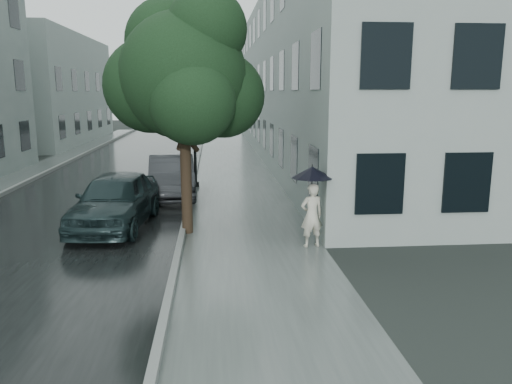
{
  "coord_description": "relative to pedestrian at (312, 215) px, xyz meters",
  "views": [
    {
      "loc": [
        -0.71,
        -10.1,
        3.79
      ],
      "look_at": [
        0.35,
        2.23,
        1.3
      ],
      "focal_mm": 35.0,
      "sensor_mm": 36.0,
      "label": 1
    }
  ],
  "objects": [
    {
      "name": "asphalt_road",
      "position": [
        -6.76,
        10.32,
        -0.8
      ],
      "size": [
        6.85,
        60.0,
        0.0
      ],
      "primitive_type": "cube",
      "color": "black",
      "rests_on": "ground"
    },
    {
      "name": "sidewalk",
      "position": [
        -1.43,
        10.32,
        -0.8
      ],
      "size": [
        3.5,
        60.0,
        0.01
      ],
      "primitive_type": "cube",
      "color": "slate",
      "rests_on": "ground"
    },
    {
      "name": "car_near",
      "position": [
        -5.18,
        2.32,
        -0.01
      ],
      "size": [
        2.26,
        4.75,
        1.57
      ],
      "primitive_type": "imported",
      "rotation": [
        0.0,
        0.0,
        -0.09
      ],
      "color": "#1A2B2C",
      "rests_on": "ground"
    },
    {
      "name": "building_far_b",
      "position": [
        -15.45,
        28.32,
        3.2
      ],
      "size": [
        7.02,
        18.0,
        8.0
      ],
      "color": "gray",
      "rests_on": "ground"
    },
    {
      "name": "kerb_far",
      "position": [
        -10.26,
        10.32,
        -0.73
      ],
      "size": [
        0.15,
        60.0,
        0.15
      ],
      "primitive_type": "cube",
      "color": "slate",
      "rests_on": "ground"
    },
    {
      "name": "street_tree",
      "position": [
        -3.13,
        1.65,
        3.45
      ],
      "size": [
        4.3,
        3.91,
        6.35
      ],
      "color": "#332619",
      "rests_on": "ground"
    },
    {
      "name": "building_near",
      "position": [
        3.79,
        17.82,
        3.7
      ],
      "size": [
        7.02,
        36.0,
        9.0
      ],
      "color": "gray",
      "rests_on": "ground"
    },
    {
      "name": "sidewalk_far",
      "position": [
        -11.18,
        10.32,
        -0.8
      ],
      "size": [
        1.7,
        60.0,
        0.01
      ],
      "primitive_type": "cube",
      "color": "#4C5451",
      "rests_on": "ground"
    },
    {
      "name": "pedestrian",
      "position": [
        0.0,
        0.0,
        0.0
      ],
      "size": [
        0.65,
        0.5,
        1.59
      ],
      "primitive_type": "imported",
      "rotation": [
        0.0,
        0.0,
        3.36
      ],
      "color": "beige",
      "rests_on": "sidewalk"
    },
    {
      "name": "kerb_near",
      "position": [
        -3.26,
        10.32,
        -0.73
      ],
      "size": [
        0.15,
        60.0,
        0.15
      ],
      "primitive_type": "cube",
      "color": "slate",
      "rests_on": "ground"
    },
    {
      "name": "umbrella",
      "position": [
        -0.02,
        -0.03,
        1.08
      ],
      "size": [
        1.29,
        1.29,
        1.14
      ],
      "rotation": [
        0.0,
        0.0,
        -0.31
      ],
      "color": "black",
      "rests_on": "ground"
    },
    {
      "name": "car_far",
      "position": [
        -3.94,
        6.47,
        -0.05
      ],
      "size": [
        1.96,
        4.68,
        1.5
      ],
      "primitive_type": "imported",
      "rotation": [
        0.0,
        0.0,
        0.08
      ],
      "color": "#26282B",
      "rests_on": "ground"
    },
    {
      "name": "ground",
      "position": [
        -1.68,
        -1.68,
        -0.8
      ],
      "size": [
        120.0,
        120.0,
        0.0
      ],
      "primitive_type": "plane",
      "color": "black",
      "rests_on": "ground"
    },
    {
      "name": "lamp_post",
      "position": [
        -3.28,
        8.38,
        2.23
      ],
      "size": [
        0.82,
        0.46,
        5.31
      ],
      "rotation": [
        0.0,
        0.0,
        -0.29
      ],
      "color": "black",
      "rests_on": "ground"
    }
  ]
}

